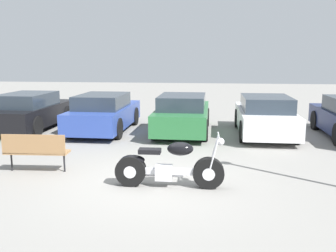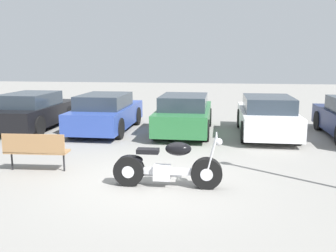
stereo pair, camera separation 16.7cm
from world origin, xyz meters
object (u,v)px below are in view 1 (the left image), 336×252
Objects in this scene: parked_car_black at (31,111)px; parked_car_blue at (104,113)px; motorcycle at (168,167)px; parked_car_white at (265,116)px; parked_car_green at (183,114)px; park_bench at (35,149)px.

parked_car_black is 1.00× the size of parked_car_blue.
motorcycle is 0.53× the size of parked_car_white.
parked_car_black is 5.49m from parked_car_green.
parked_car_blue is at bearing 118.17° from motorcycle.
parked_car_green is 5.71m from park_bench.
motorcycle is 0.53× the size of parked_car_green.
parked_car_blue is 5.49m from parked_car_white.
motorcycle is at bearing -10.95° from park_bench.
parked_car_black is 1.00× the size of parked_car_white.
parked_car_green is at bearing 0.15° from parked_car_black.
parked_car_black and parked_car_green have the same top height.
parked_car_green and parked_car_white have the same top height.
parked_car_blue is at bearing 179.96° from parked_car_white.
motorcycle is 3.13m from park_bench.
parked_car_green reaches higher than motorcycle.
parked_car_green is 1.00× the size of parked_car_white.
parked_car_black is 2.74m from parked_car_blue.
parked_car_blue is 1.00× the size of parked_car_white.
parked_car_blue is (2.74, -0.06, 0.00)m from parked_car_black.
parked_car_black is at bearing -179.85° from parked_car_green.
parked_car_blue reaches higher than park_bench.
parked_car_green is 2.74m from parked_car_white.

